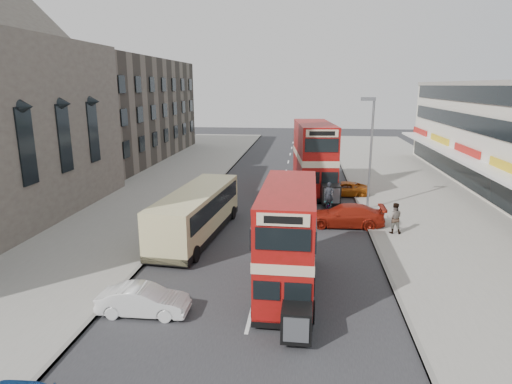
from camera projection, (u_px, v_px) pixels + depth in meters
The scene contains 16 objects.
ground at pixel (242, 351), 14.89m from camera, with size 160.00×160.00×0.00m, color #28282B.
road_surface at pixel (279, 201), 34.17m from camera, with size 12.00×90.00×0.01m, color #28282B.
pavement_right at pixel (436, 205), 32.82m from camera, with size 12.00×90.00×0.15m, color gray.
pavement_left at pixel (133, 196), 35.49m from camera, with size 12.00×90.00×0.15m, color gray.
kerb_left at pixel (203, 198), 34.83m from camera, with size 0.20×90.00×0.16m, color gray.
kerb_right at pixel (357, 202), 33.48m from camera, with size 0.20×90.00×0.16m, color gray.
brick_terrace at pixel (109, 110), 52.53m from camera, with size 14.00×28.00×12.00m, color #66594C.
street_lamp at pixel (370, 146), 30.37m from camera, with size 1.00×0.20×8.12m.
bus_main at pixel (288, 239), 18.75m from camera, with size 2.38×8.33×4.58m.
bus_second at pixel (314, 157), 36.59m from camera, with size 3.84×10.38×5.67m.
coach at pixel (197, 212), 25.81m from camera, with size 3.40×10.17×2.64m.
car_left_front at pixel (144, 300), 17.15m from camera, with size 1.26×3.61×1.19m, color white.
car_right_a at pixel (345, 216), 27.87m from camera, with size 2.03×5.00×1.45m, color #9B1E0F.
car_right_b at pixel (343, 189), 35.66m from camera, with size 1.93×4.18×1.16m, color #C45F13.
pedestrian_near at pixel (394, 218), 26.10m from camera, with size 0.71×0.48×1.93m, color gray.
cyclist at pixel (329, 202), 30.97m from camera, with size 0.80×1.80×2.20m.
Camera 1 is at (1.98, -12.99, 8.92)m, focal length 30.25 mm.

